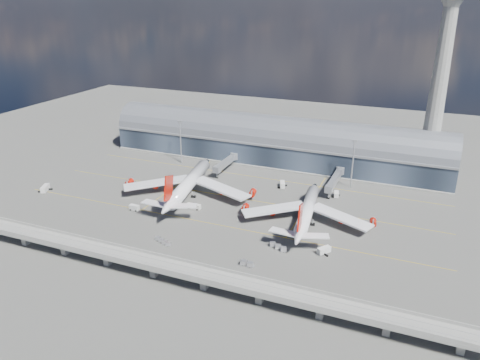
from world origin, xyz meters
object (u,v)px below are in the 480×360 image
at_px(airliner_right, 307,212).
at_px(cargo_train_1, 278,247).
at_px(control_tower, 439,83).
at_px(airliner_left, 188,184).
at_px(service_truck_3, 324,250).
at_px(cargo_train_2, 247,264).
at_px(service_truck_0, 45,188).
at_px(service_truck_2, 194,206).
at_px(service_truck_4, 336,194).
at_px(service_truck_5, 282,185).
at_px(floodlight_mast_right, 353,163).
at_px(service_truck_1, 134,208).
at_px(floodlight_mast_left, 181,141).
at_px(cargo_train_0, 163,241).

distance_m(airliner_right, cargo_train_1, 27.40).
bearing_deg(cargo_train_1, control_tower, -48.12).
xyz_separation_m(airliner_left, service_truck_3, (75.18, -29.22, -4.84)).
relative_size(service_truck_3, cargo_train_2, 1.03).
relative_size(airliner_right, service_truck_0, 8.10).
distance_m(service_truck_2, cargo_train_1, 52.09).
xyz_separation_m(airliner_left, service_truck_4, (68.47, 26.82, -4.83)).
relative_size(service_truck_4, cargo_train_2, 0.91).
bearing_deg(airliner_left, airliner_right, -16.08).
height_order(service_truck_3, cargo_train_2, service_truck_3).
relative_size(service_truck_5, cargo_train_2, 1.18).
xyz_separation_m(control_tower, floodlight_mast_right, (-35.00, -28.00, -38.00)).
bearing_deg(service_truck_3, service_truck_4, 133.22).
relative_size(service_truck_1, service_truck_4, 0.92).
xyz_separation_m(cargo_train_1, cargo_train_2, (-6.84, -16.16, -0.00)).
relative_size(service_truck_2, cargo_train_1, 0.84).
height_order(floodlight_mast_left, airliner_right, floodlight_mast_left).
xyz_separation_m(control_tower, airliner_left, (-107.81, -69.98, -45.44)).
xyz_separation_m(airliner_right, service_truck_1, (-77.21, -18.45, -3.77)).
height_order(floodlight_mast_left, service_truck_4, floodlight_mast_left).
relative_size(service_truck_4, cargo_train_0, 0.56).
bearing_deg(service_truck_3, airliner_right, 156.09).
height_order(service_truck_0, cargo_train_2, service_truck_0).
relative_size(floodlight_mast_right, service_truck_4, 5.13).
xyz_separation_m(cargo_train_0, cargo_train_2, (37.74, -2.85, 0.17)).
relative_size(floodlight_mast_left, airliner_left, 0.36).
height_order(airliner_right, service_truck_5, airliner_right).
xyz_separation_m(floodlight_mast_right, service_truck_2, (-63.14, -54.61, -12.34)).
height_order(service_truck_3, service_truck_5, service_truck_5).
bearing_deg(control_tower, service_truck_3, -108.20).
bearing_deg(floodlight_mast_left, service_truck_2, -55.98).
distance_m(cargo_train_0, cargo_train_2, 37.84).
relative_size(airliner_right, cargo_train_2, 11.30).
xyz_separation_m(floodlight_mast_left, cargo_train_1, (84.88, -74.80, -12.68)).
relative_size(service_truck_0, service_truck_1, 1.67).
height_order(service_truck_1, service_truck_5, service_truck_5).
bearing_deg(service_truck_4, floodlight_mast_right, 60.99).
height_order(airliner_right, cargo_train_0, airliner_right).
relative_size(floodlight_mast_right, cargo_train_1, 3.13).
distance_m(service_truck_0, cargo_train_2, 123.79).
relative_size(service_truck_4, cargo_train_1, 0.61).
relative_size(airliner_right, service_truck_2, 8.99).
bearing_deg(service_truck_3, control_tower, 108.19).
relative_size(floodlight_mast_left, cargo_train_0, 2.88).
bearing_deg(cargo_train_1, service_truck_3, -100.50).
distance_m(service_truck_1, cargo_train_2, 70.44).
bearing_deg(service_truck_4, control_tower, 34.59).
relative_size(airliner_right, service_truck_5, 9.61).
height_order(control_tower, cargo_train_0, control_tower).
relative_size(airliner_left, service_truck_2, 10.26).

